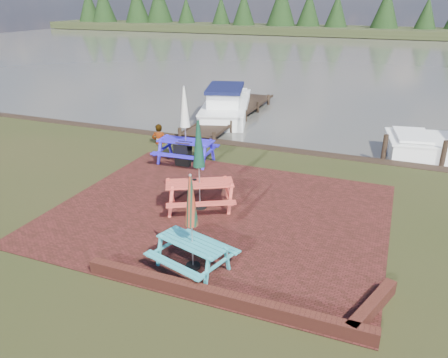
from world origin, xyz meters
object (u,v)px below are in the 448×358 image
Objects in this scene: boat_jetty at (226,106)px; picnic_table_red at (199,178)px; chalkboard at (183,154)px; picnic_table_blue at (186,137)px; picnic_table_teal at (192,237)px; person at (158,124)px; jetty at (232,113)px.

picnic_table_red is at bearing -88.22° from boat_jetty.
chalkboard is at bearing -95.56° from boat_jetty.
picnic_table_red is at bearing -60.65° from picnic_table_blue.
chalkboard is (0.08, -0.40, -0.52)m from picnic_table_blue.
boat_jetty is (-1.41, 7.75, -0.09)m from chalkboard.
chalkboard is (-1.95, 2.80, -0.47)m from picnic_table_red.
picnic_table_red is (-1.11, 2.78, 0.13)m from picnic_table_teal.
picnic_table_teal reaches higher than chalkboard.
picnic_table_teal is 0.86× the size of picnic_table_red.
picnic_table_blue is at bearing -95.59° from boat_jetty.
picnic_table_red reaches higher than chalkboard.
jetty is at bearing -121.95° from person.
jetty is (-2.88, 10.18, -0.80)m from picnic_table_red.
picnic_table_red is at bearing -74.21° from jetty.
picnic_table_red reaches higher than boat_jetty.
picnic_table_red reaches higher than picnic_table_teal.
picnic_table_blue is 0.41× the size of boat_jetty.
boat_jetty is (-4.47, 13.34, -0.43)m from picnic_table_teal.
picnic_table_blue is 0.66m from chalkboard.
boat_jetty is at bearing 125.21° from picnic_table_teal.
picnic_table_red is 11.09m from boat_jetty.
picnic_table_teal is 14.07m from boat_jetty.
chalkboard is 0.53× the size of person.
picnic_table_teal is at bearing -65.28° from chalkboard.
picnic_table_blue is 1.69× the size of person.
boat_jetty is (-1.34, 7.35, -0.61)m from picnic_table_blue.
person reaches higher than boat_jetty.
picnic_table_teal is 2.60× the size of chalkboard.
picnic_table_red is 3.03× the size of chalkboard.
chalkboard is 0.09× the size of jetty.
chalkboard reaches higher than jetty.
picnic_table_teal is at bearing 104.45° from person.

